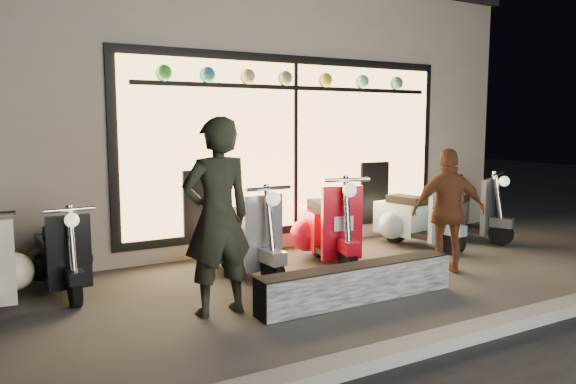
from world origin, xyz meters
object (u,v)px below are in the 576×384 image
graffiti_barrier (358,283)px  man (217,217)px  woman (449,211)px  scooter_silver (239,238)px  scooter_red (326,227)px

graffiti_barrier → man: 1.68m
man → woman: bearing=178.2°
graffiti_barrier → man: bearing=164.7°
graffiti_barrier → man: man is taller
graffiti_barrier → woman: bearing=12.5°
scooter_silver → woman: size_ratio=1.00×
man → scooter_silver: bearing=-124.4°
man → woman: 3.14m
man → graffiti_barrier: bearing=163.1°
scooter_red → woman: woman is taller
graffiti_barrier → scooter_red: scooter_red is taller
graffiti_barrier → woman: (1.70, 0.38, 0.59)m
scooter_silver → man: (-0.82, -1.28, 0.52)m
scooter_silver → scooter_red: bearing=-5.3°
graffiti_barrier → scooter_red: size_ratio=1.43×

